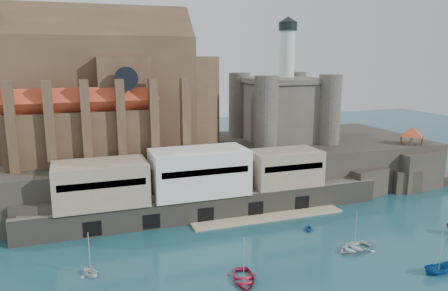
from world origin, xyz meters
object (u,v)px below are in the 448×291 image
(pavilion, at_px, (412,133))
(boat_2, at_px, (438,273))
(church, at_px, (110,95))
(boat_0, at_px, (244,281))
(castle_keep, at_px, (282,106))

(pavilion, bearing_deg, boat_2, -126.71)
(church, xyz_separation_m, boat_2, (39.53, -51.52, -22.13))
(church, height_order, boat_0, church)
(boat_2, bearing_deg, boat_0, 78.69)
(church, bearing_deg, boat_0, -73.94)
(church, bearing_deg, boat_2, -52.50)
(boat_0, bearing_deg, castle_keep, 72.83)
(castle_keep, xyz_separation_m, boat_2, (-0.68, -50.75, -18.31))
(pavilion, bearing_deg, boat_0, -151.99)
(pavilion, xyz_separation_m, boat_2, (-26.60, -35.67, -12.73))
(church, xyz_separation_m, castle_keep, (40.21, -0.78, -3.81))
(pavilion, height_order, boat_0, pavilion)
(castle_keep, distance_m, pavilion, 30.50)
(church, relative_size, pavilion, 7.34)
(church, xyz_separation_m, pavilion, (66.13, -15.85, -9.40))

